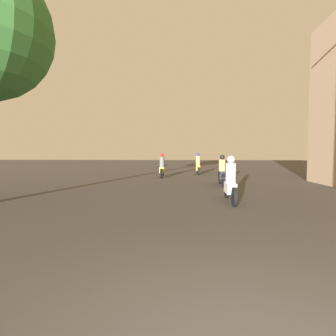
{
  "coord_description": "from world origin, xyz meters",
  "views": [
    {
      "loc": [
        -0.58,
        -1.56,
        1.6
      ],
      "look_at": [
        -1.8,
        16.4,
        0.58
      ],
      "focal_mm": 28.0,
      "sensor_mm": 36.0,
      "label": 1
    }
  ],
  "objects_px": {
    "motorcycle_black": "(222,173)",
    "motorcycle_yellow": "(162,168)",
    "motorcycle_orange": "(198,166)",
    "motorcycle_white": "(230,183)"
  },
  "relations": [
    {
      "from": "motorcycle_black",
      "to": "motorcycle_yellow",
      "type": "height_order",
      "value": "motorcycle_yellow"
    },
    {
      "from": "motorcycle_yellow",
      "to": "motorcycle_orange",
      "type": "relative_size",
      "value": 1.1
    },
    {
      "from": "motorcycle_black",
      "to": "motorcycle_yellow",
      "type": "xyz_separation_m",
      "value": [
        -3.38,
        4.3,
        0.02
      ]
    },
    {
      "from": "motorcycle_black",
      "to": "motorcycle_orange",
      "type": "bearing_deg",
      "value": 103.0
    },
    {
      "from": "motorcycle_white",
      "to": "motorcycle_black",
      "type": "distance_m",
      "value": 4.44
    },
    {
      "from": "motorcycle_yellow",
      "to": "motorcycle_orange",
      "type": "height_order",
      "value": "motorcycle_orange"
    },
    {
      "from": "motorcycle_black",
      "to": "motorcycle_yellow",
      "type": "bearing_deg",
      "value": 134.11
    },
    {
      "from": "motorcycle_black",
      "to": "motorcycle_orange",
      "type": "height_order",
      "value": "motorcycle_orange"
    },
    {
      "from": "motorcycle_white",
      "to": "motorcycle_black",
      "type": "height_order",
      "value": "motorcycle_black"
    },
    {
      "from": "motorcycle_white",
      "to": "motorcycle_yellow",
      "type": "xyz_separation_m",
      "value": [
        -3.05,
        8.73,
        0.03
      ]
    }
  ]
}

